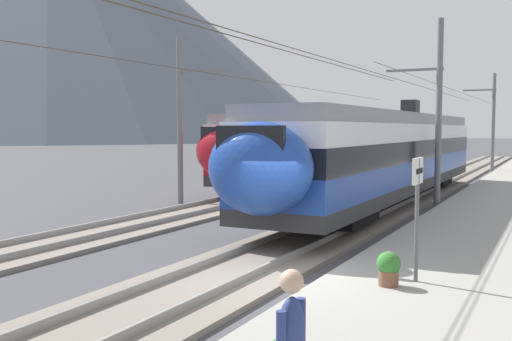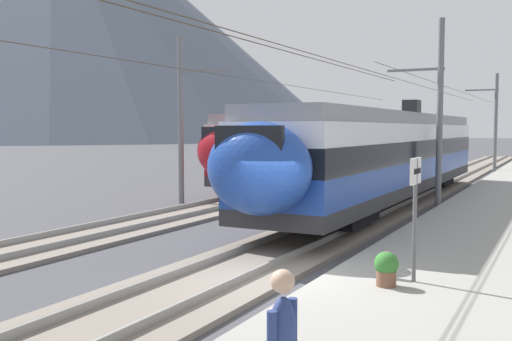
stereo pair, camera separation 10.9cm
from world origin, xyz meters
The scene contains 12 objects.
ground_plane centered at (0.00, 0.00, 0.00)m, with size 400.00×400.00×0.00m, color #424247.
platform_slab centered at (0.00, -4.15, 0.14)m, with size 120.00×6.39×0.28m, color gray.
track_near centered at (0.00, 1.24, 0.07)m, with size 120.00×3.00×0.28m.
track_far centered at (0.00, 7.20, 0.07)m, with size 120.00×3.00×0.28m.
train_near_platform centered at (13.22, 1.24, 2.22)m, with size 24.58×2.94×4.27m.
train_far_track centered at (24.38, 7.20, 2.23)m, with size 29.48×3.02×4.27m.
catenary_mast_mid centered at (13.53, -0.58, 3.95)m, with size 46.87×2.28×7.56m.
catenary_mast_east centered at (34.62, -0.58, 3.81)m, with size 46.87×2.28×7.12m.
catenary_mast_far_side centered at (10.25, 9.23, 3.79)m, with size 46.87×2.51×7.15m.
platform_sign centered at (0.56, -2.70, 2.03)m, with size 0.70×0.08×2.39m.
potted_plant_by_shelter centered at (0.00, -2.32, 0.64)m, with size 0.45×0.45×0.65m.
mountain_right_ridge centered at (137.64, 148.44, 42.58)m, with size 192.86×192.86×85.16m, color #515B6B.
Camera 1 is at (-10.87, -5.12, 3.23)m, focal length 41.70 mm.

